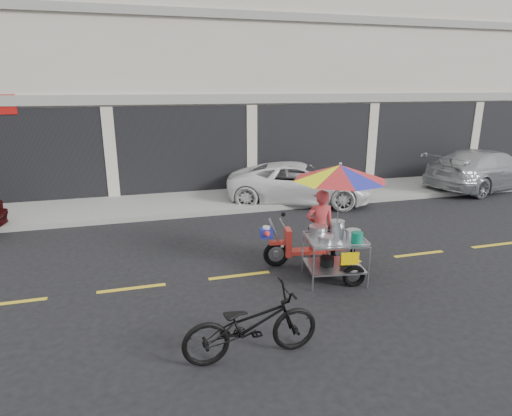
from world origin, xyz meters
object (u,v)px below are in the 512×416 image
object	(u,v)px
near_bicycle	(251,324)
food_vendor_rig	(331,204)
silver_pickup	(486,169)
white_pickup	(300,183)

from	to	relation	value
near_bicycle	food_vendor_rig	world-z (taller)	food_vendor_rig
silver_pickup	food_vendor_rig	world-z (taller)	food_vendor_rig
white_pickup	food_vendor_rig	bearing A→B (deg)	-173.59
white_pickup	silver_pickup	size ratio (longest dim) A/B	0.92
near_bicycle	food_vendor_rig	size ratio (longest dim) A/B	0.83
silver_pickup	food_vendor_rig	size ratio (longest dim) A/B	2.15
food_vendor_rig	near_bicycle	bearing A→B (deg)	-125.58
silver_pickup	near_bicycle	distance (m)	12.61
white_pickup	near_bicycle	xyz separation A→B (m)	(-3.50, -7.21, -0.12)
near_bicycle	silver_pickup	bearing A→B (deg)	-57.24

